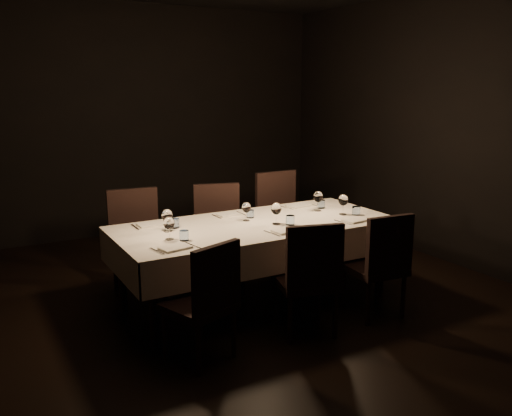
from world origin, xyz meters
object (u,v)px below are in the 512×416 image
chair_near_right (381,261)px  chair_far_left (136,237)px  dining_table (256,231)px  chair_near_left (207,297)px  chair_near_center (309,274)px  chair_far_center (219,229)px  chair_far_right (282,216)px

chair_near_right → chair_far_left: bearing=-39.9°
dining_table → chair_near_left: bearing=-137.3°
chair_near_left → chair_near_center: chair_near_center is taller
dining_table → chair_near_left: chair_near_left is taller
chair_far_center → chair_far_right: chair_far_right is taller
chair_near_right → chair_far_right: (0.02, 1.61, 0.05)m
chair_far_center → chair_far_right: 0.80m
chair_far_center → chair_far_left: bearing=-168.0°
chair_near_center → chair_near_right: bearing=-165.4°
chair_near_center → chair_near_right: chair_near_center is taller
chair_near_left → chair_far_center: 1.73m
chair_far_left → chair_near_right: bearing=-37.7°
chair_near_left → chair_far_left: size_ratio=0.91×
dining_table → chair_far_left: 1.19m
chair_near_center → chair_far_right: bearing=-99.8°
chair_near_center → chair_far_right: chair_far_right is taller
dining_table → chair_far_center: 0.76m
chair_near_right → chair_far_center: chair_far_center is taller
chair_near_right → chair_near_center: bearing=4.4°
dining_table → chair_near_left: size_ratio=2.78×
chair_near_center → chair_far_left: size_ratio=0.95×
chair_near_left → chair_far_center: chair_far_center is taller
chair_near_right → chair_far_right: bearing=-85.6°
dining_table → chair_far_right: size_ratio=2.42×
chair_far_left → chair_far_right: bearing=6.9°
chair_near_left → chair_far_right: (1.63, 1.58, 0.06)m
chair_near_center → chair_far_left: chair_far_left is taller
chair_near_left → chair_far_left: 1.59m
chair_far_right → dining_table: bearing=-134.3°
chair_near_right → chair_far_left: size_ratio=0.93×
chair_far_right → chair_near_center: bearing=-115.3°
chair_far_left → chair_far_center: bearing=2.2°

